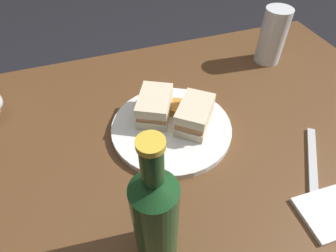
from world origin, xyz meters
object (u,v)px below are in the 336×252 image
object	(u,v)px
sandwich_half_left	(195,115)
sandwich_half_right	(155,106)
pint_glass	(272,39)
fork	(312,160)
napkin	(331,213)
plate	(171,128)
cider_bottle	(155,215)

from	to	relation	value
sandwich_half_left	sandwich_half_right	xyz separation A→B (m)	(0.07, -0.06, -0.00)
pint_glass	fork	xyz separation A→B (m)	(0.11, 0.36, -0.07)
sandwich_half_left	napkin	bearing A→B (deg)	119.31
napkin	fork	size ratio (longest dim) A/B	0.61
plate	pint_glass	size ratio (longest dim) A/B	1.74
plate	sandwich_half_right	size ratio (longest dim) A/B	2.18
cider_bottle	sandwich_half_left	bearing A→B (deg)	-124.84
sandwich_half_left	fork	size ratio (longest dim) A/B	0.67
plate	pint_glass	bearing A→B (deg)	-153.57
plate	cider_bottle	xyz separation A→B (m)	(0.11, 0.24, 0.10)
plate	pint_glass	distance (m)	0.41
plate	napkin	bearing A→B (deg)	125.26
plate	cider_bottle	bearing A→B (deg)	65.62
sandwich_half_left	fork	world-z (taller)	sandwich_half_left
pint_glass	cider_bottle	xyz separation A→B (m)	(0.47, 0.42, 0.04)
cider_bottle	plate	bearing A→B (deg)	-114.38
pint_glass	plate	bearing A→B (deg)	26.43
plate	sandwich_half_right	world-z (taller)	sandwich_half_right
sandwich_half_left	cider_bottle	xyz separation A→B (m)	(0.16, 0.23, 0.06)
sandwich_half_left	pint_glass	xyz separation A→B (m)	(-0.31, -0.19, 0.02)
cider_bottle	fork	world-z (taller)	cider_bottle
sandwich_half_right	cider_bottle	distance (m)	0.30
sandwich_half_right	fork	size ratio (longest dim) A/B	0.69
sandwich_half_left	sandwich_half_right	bearing A→B (deg)	-38.33
cider_bottle	sandwich_half_right	bearing A→B (deg)	-106.53
sandwich_half_right	plate	bearing A→B (deg)	118.52
pint_glass	napkin	world-z (taller)	pint_glass
sandwich_half_right	napkin	size ratio (longest dim) A/B	1.13
sandwich_half_right	sandwich_half_left	bearing A→B (deg)	141.67
plate	pint_glass	xyz separation A→B (m)	(-0.36, -0.18, 0.06)
napkin	cider_bottle	bearing A→B (deg)	-8.40
fork	pint_glass	bearing A→B (deg)	18.33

